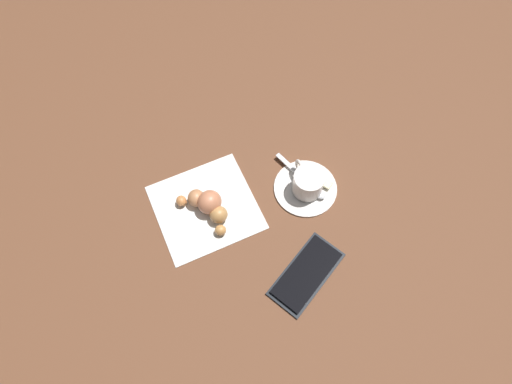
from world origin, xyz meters
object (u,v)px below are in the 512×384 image
(saucer, at_px, (305,188))
(napkin, at_px, (206,207))
(sugar_packet, at_px, (316,177))
(croissant, at_px, (208,205))
(teaspoon, at_px, (309,184))
(espresso_cup, at_px, (308,182))
(cell_phone, at_px, (306,274))

(saucer, height_order, napkin, saucer)
(sugar_packet, relative_size, napkin, 0.37)
(croissant, bearing_deg, teaspoon, -13.07)
(saucer, height_order, espresso_cup, espresso_cup)
(croissant, relative_size, cell_phone, 0.71)
(sugar_packet, bearing_deg, teaspoon, 78.16)
(saucer, distance_m, cell_phone, 0.17)
(espresso_cup, relative_size, croissant, 0.71)
(sugar_packet, distance_m, napkin, 0.22)
(teaspoon, xyz_separation_m, croissant, (-0.19, 0.05, 0.01))
(teaspoon, xyz_separation_m, sugar_packet, (0.02, 0.01, 0.00))
(saucer, bearing_deg, napkin, 164.22)
(croissant, bearing_deg, sugar_packet, -10.46)
(sugar_packet, bearing_deg, cell_phone, 115.88)
(cell_phone, bearing_deg, teaspoon, 58.31)
(espresso_cup, relative_size, cell_phone, 0.50)
(sugar_packet, height_order, cell_phone, sugar_packet)
(espresso_cup, bearing_deg, napkin, 163.40)
(napkin, xyz_separation_m, cell_phone, (0.10, -0.20, 0.00))
(saucer, height_order, cell_phone, cell_phone)
(espresso_cup, height_order, napkin, espresso_cup)
(sugar_packet, bearing_deg, napkin, 49.43)
(teaspoon, relative_size, croissant, 1.11)
(espresso_cup, distance_m, napkin, 0.20)
(croissant, xyz_separation_m, cell_phone, (0.10, -0.20, -0.02))
(sugar_packet, height_order, napkin, sugar_packet)
(sugar_packet, bearing_deg, croissant, 51.07)
(espresso_cup, height_order, teaspoon, espresso_cup)
(saucer, xyz_separation_m, napkin, (-0.19, 0.05, -0.00))
(espresso_cup, distance_m, sugar_packet, 0.04)
(teaspoon, bearing_deg, sugar_packet, 16.64)
(napkin, bearing_deg, teaspoon, -14.78)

